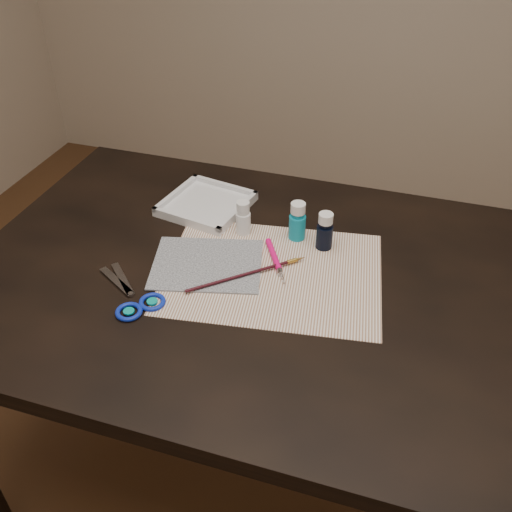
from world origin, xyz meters
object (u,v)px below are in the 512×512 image
(paint_bottle_white, at_px, (243,218))
(scissors, at_px, (123,291))
(canvas, at_px, (207,264))
(paint_bottle_cyan, at_px, (297,221))
(palette_tray, at_px, (206,204))
(paint_bottle_navy, at_px, (325,231))
(paper, at_px, (273,273))

(paint_bottle_white, xyz_separation_m, scissors, (-0.17, -0.29, -0.04))
(canvas, relative_size, paint_bottle_white, 2.80)
(paint_bottle_cyan, bearing_deg, paint_bottle_white, -172.48)
(paint_bottle_white, relative_size, scissors, 0.40)
(scissors, distance_m, palette_tray, 0.37)
(paint_bottle_white, bearing_deg, paint_bottle_cyan, 7.52)
(paint_bottle_cyan, bearing_deg, palette_tray, 166.35)
(canvas, relative_size, paint_bottle_cyan, 2.50)
(paint_bottle_cyan, xyz_separation_m, paint_bottle_navy, (0.07, -0.02, -0.00))
(canvas, relative_size, paint_bottle_navy, 2.60)
(canvas, xyz_separation_m, palette_tray, (-0.09, 0.23, 0.01))
(paper, relative_size, paint_bottle_navy, 5.08)
(paper, xyz_separation_m, paint_bottle_cyan, (0.02, 0.15, 0.05))
(paper, distance_m, paint_bottle_navy, 0.16)
(paper, xyz_separation_m, canvas, (-0.15, -0.02, 0.00))
(paint_bottle_navy, distance_m, palette_tray, 0.34)
(paper, height_order, canvas, canvas)
(paper, xyz_separation_m, paint_bottle_navy, (0.09, 0.13, 0.05))
(paint_bottle_white, height_order, palette_tray, paint_bottle_white)
(palette_tray, bearing_deg, paper, -41.02)
(paint_bottle_cyan, height_order, scissors, paint_bottle_cyan)
(paint_bottle_navy, bearing_deg, paint_bottle_white, 179.67)
(paint_bottle_navy, bearing_deg, canvas, -148.19)
(scissors, relative_size, palette_tray, 1.08)
(palette_tray, bearing_deg, paint_bottle_white, -31.89)
(paint_bottle_white, distance_m, paint_bottle_navy, 0.20)
(canvas, bearing_deg, paint_bottle_cyan, 44.69)
(paint_bottle_white, distance_m, palette_tray, 0.15)
(canvas, height_order, paint_bottle_white, paint_bottle_white)
(paper, bearing_deg, canvas, -172.87)
(paint_bottle_white, bearing_deg, canvas, -104.12)
(paper, relative_size, scissors, 2.20)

